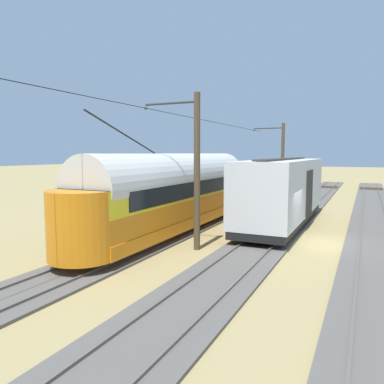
{
  "coord_description": "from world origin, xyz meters",
  "views": [
    {
      "loc": [
        -1.91,
        18.32,
        4.31
      ],
      "look_at": [
        6.95,
        -0.48,
        2.14
      ],
      "focal_mm": 34.75,
      "sensor_mm": 36.0,
      "label": 1
    }
  ],
  "objects_px": {
    "boxcar_adjacent": "(284,190)",
    "catenary_pole_mid_near": "(195,169)",
    "vintage_streetcar": "(177,191)",
    "catenary_pole_foreground": "(282,161)"
  },
  "relations": [
    {
      "from": "boxcar_adjacent",
      "to": "catenary_pole_mid_near",
      "type": "xyz_separation_m",
      "value": [
        2.45,
        7.14,
        1.46
      ]
    },
    {
      "from": "vintage_streetcar",
      "to": "catenary_pole_mid_near",
      "type": "height_order",
      "value": "catenary_pole_mid_near"
    },
    {
      "from": "boxcar_adjacent",
      "to": "catenary_pole_foreground",
      "type": "bearing_deg",
      "value": -77.55
    },
    {
      "from": "boxcar_adjacent",
      "to": "vintage_streetcar",
      "type": "bearing_deg",
      "value": 39.25
    },
    {
      "from": "boxcar_adjacent",
      "to": "catenary_pole_mid_near",
      "type": "height_order",
      "value": "catenary_pole_mid_near"
    },
    {
      "from": "catenary_pole_foreground",
      "to": "catenary_pole_mid_near",
      "type": "height_order",
      "value": "same"
    },
    {
      "from": "catenary_pole_mid_near",
      "to": "vintage_streetcar",
      "type": "bearing_deg",
      "value": -50.58
    },
    {
      "from": "catenary_pole_foreground",
      "to": "catenary_pole_mid_near",
      "type": "relative_size",
      "value": 1.0
    },
    {
      "from": "vintage_streetcar",
      "to": "boxcar_adjacent",
      "type": "relative_size",
      "value": 1.42
    },
    {
      "from": "boxcar_adjacent",
      "to": "catenary_pole_foreground",
      "type": "relative_size",
      "value": 1.79
    }
  ]
}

